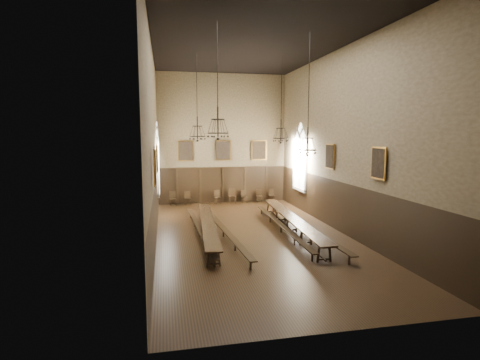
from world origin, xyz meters
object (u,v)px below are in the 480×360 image
object	(u,v)px
chair_6	(259,198)
chandelier_back_left	(197,131)
chandelier_front_left	(218,125)
chandelier_front_right	(308,141)
chair_7	(272,198)
chair_4	(233,199)
table_left	(208,229)
chair_3	(218,200)
bench_left_outer	(200,232)
bench_right_inner	(281,227)
chandelier_back_right	(281,133)
table_right	(292,224)
bench_right_outer	(302,227)
bench_left_inner	(223,231)
chair_5	(244,199)
chair_0	(173,201)
chair_1	(188,201)

from	to	relation	value
chair_6	chandelier_back_left	world-z (taller)	chandelier_back_left
chandelier_front_left	chandelier_front_right	world-z (taller)	same
chair_6	chair_7	distance (m)	0.94
chair_4	chandelier_back_left	size ratio (longest dim) A/B	0.23
chair_6	chandelier_front_left	distance (m)	13.18
table_left	chandelier_back_left	bearing A→B (deg)	94.25
chair_3	bench_left_outer	bearing A→B (deg)	-114.15
table_left	bench_right_inner	xyz separation A→B (m)	(3.63, 0.00, -0.09)
chair_7	chandelier_front_right	world-z (taller)	chandelier_front_right
bench_right_inner	chandelier_back_right	world-z (taller)	chandelier_back_right
table_right	bench_right_outer	xyz separation A→B (m)	(0.48, -0.17, -0.09)
bench_right_outer	chair_7	bearing A→B (deg)	83.76
bench_left_inner	chair_5	xyz separation A→B (m)	(2.83, 8.51, -0.02)
chair_3	chandelier_back_left	xyz separation A→B (m)	(-1.82, -5.51, 4.74)
chair_6	chandelier_front_left	xyz separation A→B (m)	(-4.56, -11.34, 4.91)
chair_7	chair_0	bearing A→B (deg)	174.17
bench_right_inner	chair_7	size ratio (longest dim) A/B	10.38
table_left	chair_6	bearing A→B (deg)	60.79
bench_left_outer	chair_6	size ratio (longest dim) A/B	10.09
chair_3	chandelier_front_left	bearing A→B (deg)	-108.26
bench_left_inner	chandelier_back_left	distance (m)	5.63
bench_left_inner	table_left	bearing A→B (deg)	166.47
chandelier_front_right	chair_4	bearing A→B (deg)	97.03
chair_1	bench_left_outer	bearing A→B (deg)	-98.86
chair_4	chandelier_back_left	xyz separation A→B (m)	(-2.88, -5.49, 4.71)
chair_5	chandelier_back_right	world-z (taller)	chandelier_back_right
bench_left_outer	chair_3	xyz separation A→B (m)	(2.01, 8.26, 0.02)
bench_left_inner	chair_4	distance (m)	8.62
chair_1	chandelier_back_right	size ratio (longest dim) A/B	0.20
chair_0	chandelier_back_left	xyz separation A→B (m)	(1.24, -5.52, 4.73)
chandelier_back_left	bench_right_inner	bearing A→B (deg)	-35.44
chandelier_back_right	bench_left_inner	bearing A→B (deg)	-143.99
bench_right_outer	chair_0	world-z (taller)	chair_0
chandelier_back_left	chandelier_front_right	xyz separation A→B (m)	(4.19, -5.10, -0.47)
bench_left_inner	chair_5	distance (m)	8.97
chair_6	chair_7	bearing A→B (deg)	3.52
chandelier_front_right	chair_7	bearing A→B (deg)	81.49
bench_left_outer	chair_1	size ratio (longest dim) A/B	9.95
bench_right_outer	chair_3	size ratio (longest dim) A/B	11.16
chair_1	chair_3	xyz separation A→B (m)	(2.06, -0.06, 0.00)
table_right	chandelier_back_right	size ratio (longest dim) A/B	2.18
chair_4	chair_1	bearing A→B (deg)	-179.95
table_right	chair_3	xyz separation A→B (m)	(-2.55, 8.25, -0.11)
bench_right_inner	chair_0	distance (m)	9.68
chandelier_back_left	chandelier_front_right	distance (m)	6.61
chair_3	chair_4	bearing A→B (deg)	-11.68
table_left	chair_4	bearing A→B (deg)	71.95
chair_7	bench_left_inner	bearing A→B (deg)	-126.04
chair_3	chair_6	world-z (taller)	chair_3
bench_right_outer	chair_1	bearing A→B (deg)	120.99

